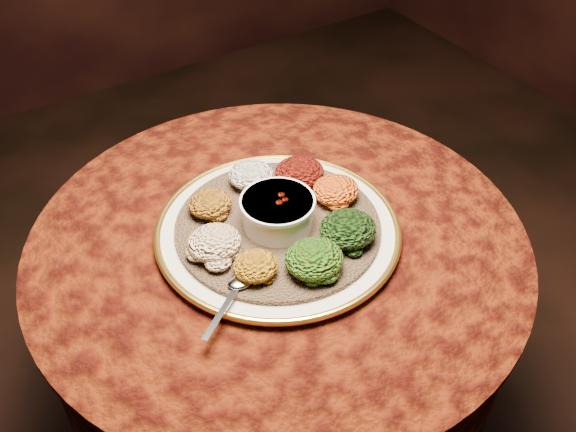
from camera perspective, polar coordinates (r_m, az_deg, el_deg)
table at (r=1.36m, az=-0.81°, el=-7.29°), size 0.96×0.96×0.73m
platter at (r=1.22m, az=-0.90°, el=-1.26°), size 0.56×0.56×0.02m
injera at (r=1.22m, az=-0.91°, el=-0.88°), size 0.39×0.39×0.01m
stew_bowl at (r=1.19m, az=-0.93°, el=0.51°), size 0.14×0.14×0.06m
spoon at (r=1.10m, az=-4.47°, el=-6.19°), size 0.14×0.10×0.01m
portion_ayib at (r=1.30m, az=-3.32°, el=3.66°), size 0.09×0.09×0.04m
portion_kitfo at (r=1.30m, az=1.01°, el=3.89°), size 0.10×0.10×0.05m
portion_tikil at (r=1.26m, az=4.27°, el=2.31°), size 0.09×0.09×0.04m
portion_gomen at (r=1.17m, az=5.35°, el=-1.15°), size 0.11×0.10×0.05m
portion_mixveg at (r=1.11m, az=2.34°, el=-3.84°), size 0.10×0.10×0.05m
portion_kik at (r=1.11m, az=-2.91°, el=-4.47°), size 0.08×0.08×0.04m
portion_timatim at (r=1.15m, az=-6.56°, el=-2.36°), size 0.10×0.09×0.05m
portion_shiro at (r=1.24m, az=-6.95°, el=1.11°), size 0.09×0.08×0.04m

